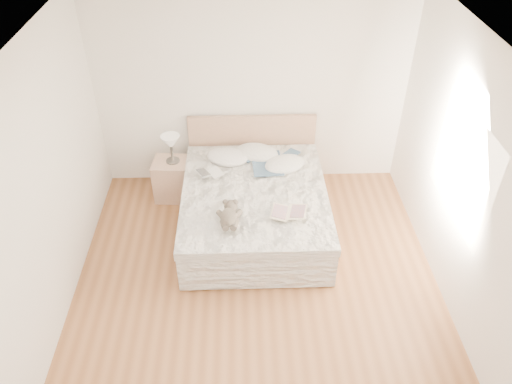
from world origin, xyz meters
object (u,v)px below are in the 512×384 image
at_px(table_lamp, 171,143).
at_px(photo_book, 209,173).
at_px(bed, 254,205).
at_px(teddy_bear, 229,222).
at_px(childrens_book, 289,212).
at_px(nightstand, 172,179).

relative_size(table_lamp, photo_book, 1.24).
bearing_deg(table_lamp, bed, -31.07).
distance_m(table_lamp, teddy_bear, 1.53).
height_order(bed, childrens_book, bed).
height_order(table_lamp, photo_book, table_lamp).
height_order(bed, photo_book, bed).
xyz_separation_m(bed, childrens_book, (0.37, -0.54, 0.32)).
xyz_separation_m(photo_book, teddy_bear, (0.25, -0.95, 0.02)).
distance_m(nightstand, childrens_book, 1.88).
distance_m(childrens_book, teddy_bear, 0.68).
height_order(bed, table_lamp, bed).
xyz_separation_m(photo_book, childrens_book, (0.91, -0.78, 0.00)).
distance_m(bed, table_lamp, 1.32).
xyz_separation_m(table_lamp, childrens_book, (1.40, -1.16, -0.20)).
xyz_separation_m(bed, teddy_bear, (-0.29, -0.70, 0.34)).
bearing_deg(table_lamp, nightstand, -168.44).
bearing_deg(childrens_book, bed, 137.24).
distance_m(photo_book, childrens_book, 1.20).
height_order(table_lamp, teddy_bear, table_lamp).
bearing_deg(childrens_book, table_lamp, 153.37).
relative_size(nightstand, teddy_bear, 1.59).
bearing_deg(teddy_bear, table_lamp, 118.48).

